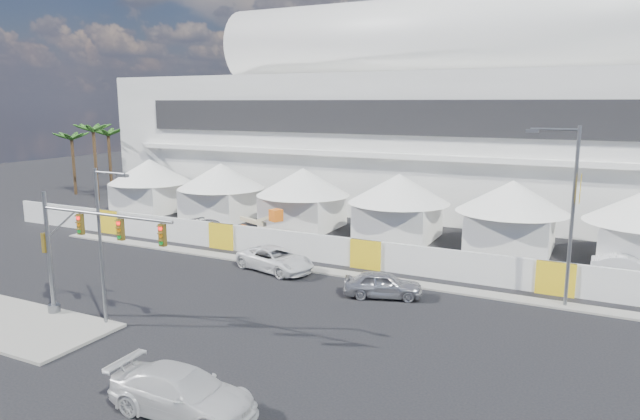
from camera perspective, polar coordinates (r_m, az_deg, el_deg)
The scene contains 16 objects.
ground at distance 30.76m, azimuth -16.76°, elevation -11.09°, with size 160.00×160.00×0.00m, color black.
median_island at distance 33.27m, azimuth -28.08°, elevation -10.11°, with size 10.00×5.00×0.15m, color gray.
far_curb at distance 34.83m, azimuth 25.44°, elevation -9.00°, with size 80.00×1.20×0.12m, color gray.
stadium at distance 63.05m, azimuth 16.49°, elevation 8.72°, with size 80.00×24.80×21.98m.
tent_row at distance 49.25m, azimuth 2.91°, elevation 1.32°, with size 53.40×8.40×5.40m.
hoarding_fence at distance 39.05m, azimuth 4.65°, elevation -4.43°, with size 70.00×0.25×2.00m, color white.
palm_cluster at distance 73.34m, azimuth -20.40°, elevation 6.71°, with size 10.60×10.60×8.55m.
sedan_silver at distance 33.62m, azimuth 6.31°, elevation -7.39°, with size 4.54×1.82×1.55m, color #A6A6AA.
pickup_curb at distance 38.60m, azimuth -4.49°, elevation -4.93°, with size 5.70×2.63×1.58m, color white.
pickup_near at distance 22.27m, azimuth -13.56°, elevation -17.32°, with size 5.75×2.34×1.67m, color silver.
lot_car_a at distance 42.26m, azimuth 28.33°, elevation -4.96°, with size 4.26×1.48×1.40m, color white.
lot_car_c at distance 49.47m, azimuth -10.73°, elevation -1.78°, with size 4.36×1.77×1.27m, color #9C9DA0.
traffic_mast at distance 31.56m, azimuth -23.26°, elevation -3.69°, with size 8.81×0.63×6.51m.
streetlight_median at distance 30.17m, azimuth -20.89°, elevation -2.45°, with size 2.19×0.22×7.90m.
streetlight_curb at distance 33.47m, azimuth 23.61°, elevation 0.54°, with size 2.96×0.67×9.99m.
boom_lift at distance 46.79m, azimuth -6.80°, elevation -2.09°, with size 6.58×2.60×3.22m.
Camera 1 is at (20.02, -20.49, 11.20)m, focal length 32.00 mm.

